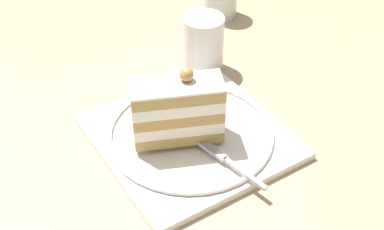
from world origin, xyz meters
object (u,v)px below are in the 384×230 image
object	(u,v)px
dessert_plate	(192,137)
fork	(230,162)
whipped_cream_dollop	(182,82)
drink_glass_near	(203,47)
cake_slice	(177,109)

from	to	relation	value
dessert_plate	fork	world-z (taller)	fork
dessert_plate	whipped_cream_dollop	world-z (taller)	whipped_cream_dollop
drink_glass_near	fork	bearing A→B (deg)	65.98
cake_slice	whipped_cream_dollop	bearing A→B (deg)	-124.74
whipped_cream_dollop	drink_glass_near	distance (m)	0.10
dessert_plate	cake_slice	xyz separation A→B (m)	(0.02, -0.01, 0.05)
cake_slice	drink_glass_near	xyz separation A→B (m)	(-0.13, -0.14, -0.02)
fork	drink_glass_near	world-z (taller)	drink_glass_near
fork	cake_slice	bearing A→B (deg)	-70.84
fork	whipped_cream_dollop	bearing A→B (deg)	-97.65
fork	drink_glass_near	xyz separation A→B (m)	(-0.10, -0.22, 0.02)
dessert_plate	fork	distance (m)	0.08
cake_slice	fork	world-z (taller)	cake_slice
whipped_cream_dollop	fork	world-z (taller)	whipped_cream_dollop
dessert_plate	cake_slice	world-z (taller)	cake_slice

